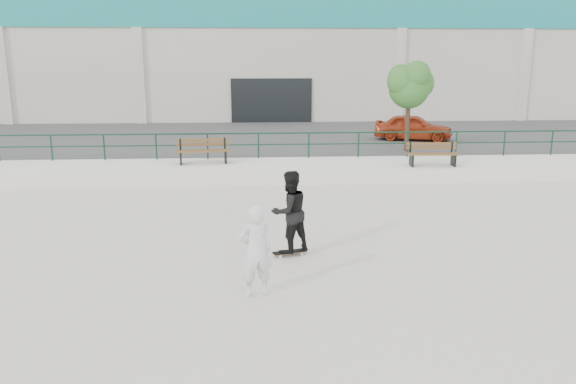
{
  "coord_description": "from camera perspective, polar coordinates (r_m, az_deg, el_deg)",
  "views": [
    {
      "loc": [
        -1.25,
        -11.23,
        4.33
      ],
      "look_at": [
        -0.4,
        2.0,
        1.19
      ],
      "focal_mm": 35.0,
      "sensor_mm": 36.0,
      "label": 1
    }
  ],
  "objects": [
    {
      "name": "standing_skater",
      "position": [
        12.51,
        0.16,
        -2.02
      ],
      "size": [
        1.13,
        1.06,
        1.86
      ],
      "primitive_type": "imported",
      "rotation": [
        0.0,
        0.0,
        3.66
      ],
      "color": "black",
      "rests_on": "skateboard"
    },
    {
      "name": "tree",
      "position": [
        24.53,
        12.28,
        10.71
      ],
      "size": [
        2.13,
        1.89,
        3.79
      ],
      "color": "#4D3026",
      "rests_on": "parking_strip"
    },
    {
      "name": "seated_skater",
      "position": [
        10.46,
        -3.32,
        -6.0
      ],
      "size": [
        0.72,
        0.56,
        1.75
      ],
      "primitive_type": "imported",
      "rotation": [
        0.0,
        0.0,
        3.39
      ],
      "color": "silver",
      "rests_on": "ground"
    },
    {
      "name": "parking_strip",
      "position": [
        29.54,
        -1.24,
        5.38
      ],
      "size": [
        60.0,
        14.0,
        0.5
      ],
      "primitive_type": "cube",
      "color": "#3B3B3B",
      "rests_on": "ground"
    },
    {
      "name": "railing",
      "position": [
        22.28,
        -0.45,
        5.35
      ],
      "size": [
        28.0,
        0.06,
        1.03
      ],
      "color": "#143724",
      "rests_on": "ledge"
    },
    {
      "name": "red_car",
      "position": [
        28.05,
        12.6,
        6.45
      ],
      "size": [
        3.98,
        2.65,
        1.26
      ],
      "primitive_type": "imported",
      "rotation": [
        0.0,
        0.0,
        1.23
      ],
      "color": "#992E12",
      "rests_on": "parking_strip"
    },
    {
      "name": "skateboard",
      "position": [
        12.79,
        0.16,
        -6.13
      ],
      "size": [
        0.8,
        0.43,
        0.09
      ],
      "rotation": [
        0.0,
        0.0,
        0.31
      ],
      "color": "black",
      "rests_on": "ground"
    },
    {
      "name": "commercial_building",
      "position": [
        43.24,
        -2.1,
        13.64
      ],
      "size": [
        44.2,
        16.33,
        8.0
      ],
      "color": "silver",
      "rests_on": "ground"
    },
    {
      "name": "bench_right",
      "position": [
        21.39,
        14.44,
        3.74
      ],
      "size": [
        1.89,
        0.62,
        0.86
      ],
      "rotation": [
        0.0,
        0.0,
        -0.04
      ],
      "color": "brown",
      "rests_on": "ledge"
    },
    {
      "name": "bench_left",
      "position": [
        21.46,
        -8.62,
        4.12
      ],
      "size": [
        2.05,
        0.79,
        0.92
      ],
      "rotation": [
        0.0,
        0.0,
        0.11
      ],
      "color": "brown",
      "rests_on": "ledge"
    },
    {
      "name": "ledge",
      "position": [
        21.17,
        -0.24,
        2.2
      ],
      "size": [
        30.0,
        3.0,
        0.5
      ],
      "primitive_type": "cube",
      "color": "silver",
      "rests_on": "ground"
    },
    {
      "name": "ground",
      "position": [
        12.1,
        2.51,
        -7.67
      ],
      "size": [
        120.0,
        120.0,
        0.0
      ],
      "primitive_type": "plane",
      "color": "#BDB6AC",
      "rests_on": "ground"
    }
  ]
}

